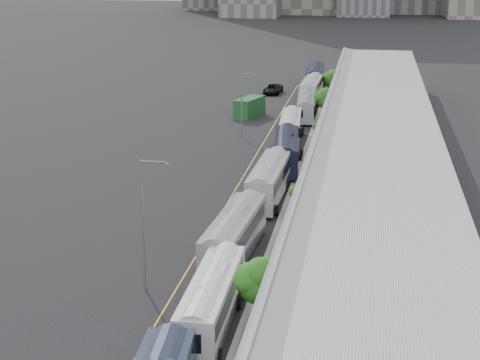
% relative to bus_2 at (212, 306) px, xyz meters
% --- Properties ---
extents(sidewalk, '(10.00, 170.00, 0.12)m').
position_rel_bus_2_xyz_m(sidewalk, '(6.69, 21.15, -1.51)').
color(sidewalk, gray).
rests_on(sidewalk, ground).
extents(lane_line, '(0.12, 160.00, 0.02)m').
position_rel_bus_2_xyz_m(lane_line, '(-3.81, 21.15, -1.56)').
color(lane_line, gold).
rests_on(lane_line, ground).
extents(depot, '(12.45, 160.40, 7.20)m').
position_rel_bus_2_xyz_m(depot, '(10.68, 21.15, 1.95)').
color(depot, gray).
rests_on(depot, ground).
extents(bus_2, '(2.84, 12.75, 3.72)m').
position_rel_bus_2_xyz_m(bus_2, '(0.00, 0.00, 0.00)').
color(bus_2, silver).
rests_on(bus_2, ground).
extents(bus_3, '(3.47, 13.42, 3.88)m').
position_rel_bus_2_xyz_m(bus_3, '(-0.66, 12.54, 0.07)').
color(bus_3, gray).
rests_on(bus_3, ground).
extents(bus_4, '(3.03, 13.52, 3.93)m').
position_rel_bus_2_xyz_m(bus_4, '(0.10, 28.82, 0.09)').
color(bus_4, '#9A9DA3').
rests_on(bus_4, ground).
extents(bus_5, '(3.91, 13.54, 3.90)m').
position_rel_bus_2_xyz_m(bus_5, '(0.46, 41.33, 0.08)').
color(bus_5, black).
rests_on(bus_5, ground).
extents(bus_6, '(3.36, 12.68, 3.67)m').
position_rel_bus_2_xyz_m(bus_6, '(-0.42, 54.64, -0.02)').
color(bus_6, silver).
rests_on(bus_6, ground).
extents(bus_7, '(3.27, 12.24, 3.54)m').
position_rel_bus_2_xyz_m(bus_7, '(0.28, 70.10, -0.08)').
color(bus_7, gray).
rests_on(bus_7, ground).
extents(bus_8, '(3.04, 13.50, 3.93)m').
position_rel_bus_2_xyz_m(bus_8, '(-0.04, 84.81, 0.09)').
color(bus_8, '#B7BBC2').
rests_on(bus_8, ground).
extents(bus_9, '(3.29, 14.10, 4.10)m').
position_rel_bus_2_xyz_m(bus_9, '(-0.38, 98.31, 0.16)').
color(bus_9, '#161D31').
rests_on(bus_9, ground).
extents(tree_1, '(2.87, 2.87, 5.25)m').
position_rel_bus_2_xyz_m(tree_1, '(3.05, 0.12, 2.23)').
color(tree_1, black).
rests_on(tree_1, ground).
extents(tree_2, '(1.49, 1.49, 3.59)m').
position_rel_bus_2_xyz_m(tree_2, '(3.74, 22.45, 1.24)').
color(tree_2, black).
rests_on(tree_2, ground).
extents(tree_3, '(1.35, 1.35, 3.85)m').
position_rel_bus_2_xyz_m(tree_3, '(3.81, 49.47, 1.55)').
color(tree_3, black).
rests_on(tree_3, ground).
extents(tree_4, '(2.52, 2.52, 5.00)m').
position_rel_bus_2_xyz_m(tree_4, '(3.06, 68.03, 2.16)').
color(tree_4, black).
rests_on(tree_4, ground).
extents(tree_5, '(2.92, 2.92, 4.53)m').
position_rel_bus_2_xyz_m(tree_5, '(3.03, 91.34, 1.49)').
color(tree_5, black).
rests_on(tree_5, ground).
extents(street_lamp_near, '(2.04, 0.22, 9.81)m').
position_rel_bus_2_xyz_m(street_lamp_near, '(-5.88, 5.34, 4.04)').
color(street_lamp_near, '#59595E').
rests_on(street_lamp_near, ground).
extents(street_lamp_far, '(2.04, 0.22, 8.65)m').
position_rel_bus_2_xyz_m(street_lamp_far, '(-6.87, 55.87, 3.44)').
color(street_lamp_far, '#59595E').
rests_on(street_lamp_far, ground).
extents(shipping_container, '(4.17, 6.65, 2.92)m').
position_rel_bus_2_xyz_m(shipping_container, '(-8.17, 70.01, -0.11)').
color(shipping_container, '#154620').
rests_on(shipping_container, ground).
extents(suv, '(3.19, 6.17, 1.66)m').
position_rel_bus_2_xyz_m(suv, '(-7.21, 91.12, -0.74)').
color(suv, black).
rests_on(suv, ground).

